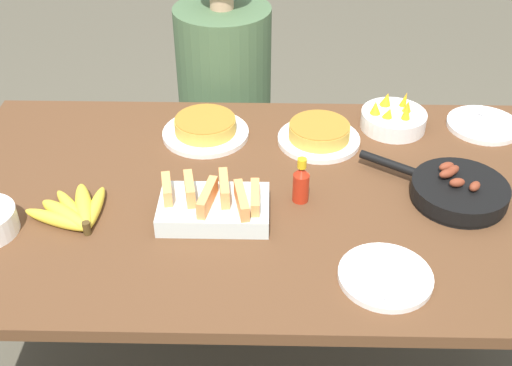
% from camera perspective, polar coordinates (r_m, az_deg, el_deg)
% --- Properties ---
extents(ground_plane, '(14.00, 14.00, 0.00)m').
position_cam_1_polar(ground_plane, '(2.23, 0.00, -15.47)').
color(ground_plane, '#565142').
extents(dining_table, '(1.71, 0.99, 0.71)m').
position_cam_1_polar(dining_table, '(1.78, 0.00, -2.90)').
color(dining_table, brown).
rests_on(dining_table, ground_plane).
extents(banana_bunch, '(0.20, 0.20, 0.04)m').
position_cam_1_polar(banana_bunch, '(1.70, -15.83, -2.48)').
color(banana_bunch, yellow).
rests_on(banana_bunch, dining_table).
extents(melon_tray, '(0.28, 0.17, 0.10)m').
position_cam_1_polar(melon_tray, '(1.63, -3.74, -2.03)').
color(melon_tray, silver).
rests_on(melon_tray, dining_table).
extents(skillet, '(0.37, 0.30, 0.08)m').
position_cam_1_polar(skillet, '(1.77, 17.44, -0.65)').
color(skillet, black).
rests_on(skillet, dining_table).
extents(frittata_plate_center, '(0.25, 0.25, 0.06)m').
position_cam_1_polar(frittata_plate_center, '(1.94, 5.63, 4.32)').
color(frittata_plate_center, white).
rests_on(frittata_plate_center, dining_table).
extents(frittata_plate_side, '(0.26, 0.26, 0.06)m').
position_cam_1_polar(frittata_plate_side, '(1.96, -4.52, 4.86)').
color(frittata_plate_side, white).
rests_on(frittata_plate_side, dining_table).
extents(empty_plate_near_front, '(0.22, 0.22, 0.02)m').
position_cam_1_polar(empty_plate_near_front, '(1.50, 11.42, -8.16)').
color(empty_plate_near_front, white).
rests_on(empty_plate_near_front, dining_table).
extents(empty_plate_far_left, '(0.23, 0.23, 0.02)m').
position_cam_1_polar(empty_plate_far_left, '(2.13, 19.56, 4.89)').
color(empty_plate_far_left, white).
rests_on(empty_plate_far_left, dining_table).
extents(fruit_bowl_mango, '(0.20, 0.20, 0.11)m').
position_cam_1_polar(fruit_bowl_mango, '(2.04, 12.10, 5.65)').
color(fruit_bowl_mango, white).
rests_on(fruit_bowl_mango, dining_table).
extents(hot_sauce_bottle, '(0.04, 0.04, 0.13)m').
position_cam_1_polar(hot_sauce_bottle, '(1.67, 4.03, 0.05)').
color(hot_sauce_bottle, '#B72814').
rests_on(hot_sauce_bottle, dining_table).
extents(person_figure, '(0.37, 0.37, 1.17)m').
position_cam_1_polar(person_figure, '(2.47, -2.71, 5.18)').
color(person_figure, black).
rests_on(person_figure, ground_plane).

